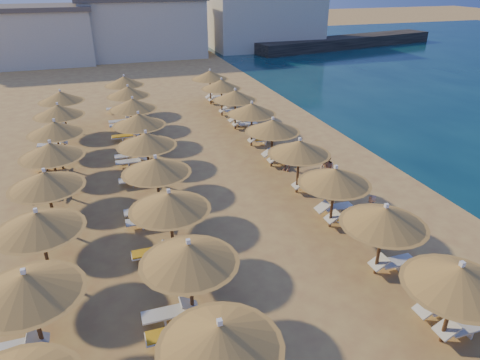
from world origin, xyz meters
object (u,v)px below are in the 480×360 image
object	(u,v)px
parasol_row_east	(299,148)
beachgoer_a	(369,214)
beachgoer_c	(287,157)
beachgoer_b	(326,170)
jetty	(347,42)
parasol_row_west	(156,166)

from	to	relation	value
parasol_row_east	beachgoer_a	xyz separation A→B (m)	(1.28, -4.22, -1.50)
beachgoer_a	beachgoer_c	bearing A→B (deg)	-149.37
beachgoer_b	jetty	bearing A→B (deg)	140.43
beachgoer_b	beachgoer_a	bearing A→B (deg)	-12.56
parasol_row_east	beachgoer_c	size ratio (longest dim) A/B	23.50
jetty	beachgoer_c	world-z (taller)	beachgoer_c
jetty	beachgoer_b	size ratio (longest dim) A/B	17.05
jetty	parasol_row_east	size ratio (longest dim) A/B	0.82
parasol_row_west	beachgoer_b	distance (m)	8.59
jetty	beachgoer_b	distance (m)	46.80
parasol_row_west	beachgoer_c	xyz separation A→B (m)	(7.38, 2.60, -1.58)
jetty	parasol_row_east	bearing A→B (deg)	-135.05
parasol_row_west	beachgoer_a	world-z (taller)	parasol_row_west
jetty	beachgoer_c	distance (m)	45.38
beachgoer_c	beachgoer_a	xyz separation A→B (m)	(0.68, -6.82, 0.08)
beachgoer_c	beachgoer_a	bearing A→B (deg)	-36.41
jetty	beachgoer_b	world-z (taller)	beachgoer_b
parasol_row_west	parasol_row_east	bearing A→B (deg)	0.00
jetty	beachgoer_a	bearing A→B (deg)	-131.20
parasol_row_east	beachgoer_b	size ratio (longest dim) A/B	20.84
parasol_row_east	beachgoer_a	bearing A→B (deg)	-73.18
jetty	parasol_row_west	world-z (taller)	parasol_row_west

